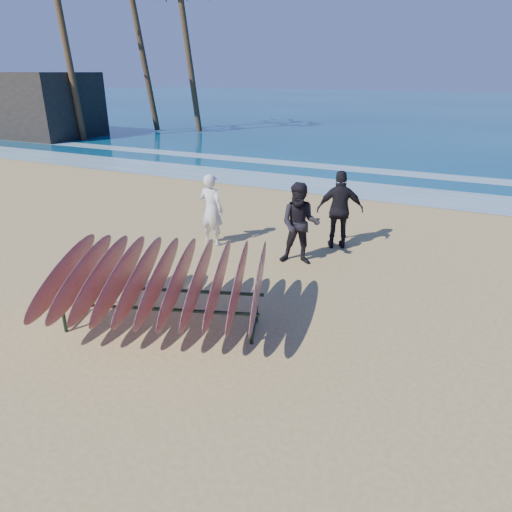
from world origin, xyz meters
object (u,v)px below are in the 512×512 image
object	(u,v)px
person_dark_b	(340,210)
building	(28,105)
surfboard_rack	(159,279)
person_dark_a	(300,224)
person_white	(211,210)

from	to	relation	value
person_dark_b	building	size ratio (longest dim) A/B	0.21
person_dark_b	surfboard_rack	bearing A→B (deg)	50.32
surfboard_rack	person_dark_a	distance (m)	3.60
person_dark_b	building	bearing A→B (deg)	-47.30
building	surfboard_rack	bearing A→B (deg)	-35.74
surfboard_rack	building	bearing A→B (deg)	124.93
surfboard_rack	building	size ratio (longest dim) A/B	0.44
person_dark_b	building	world-z (taller)	building
surfboard_rack	building	world-z (taller)	building
surfboard_rack	person_dark_a	size ratio (longest dim) A/B	2.17
person_white	person_dark_a	world-z (taller)	person_dark_a
person_white	building	xyz separation A→B (m)	(-20.70, 12.16, 1.05)
person_white	building	bearing A→B (deg)	-25.95
person_dark_a	building	xyz separation A→B (m)	(-22.96, 12.34, 1.02)
person_dark_a	surfboard_rack	bearing A→B (deg)	-120.41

